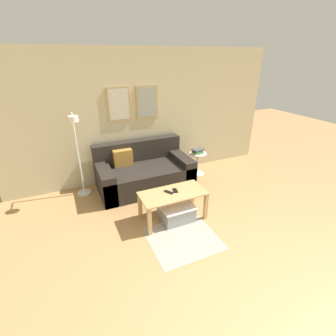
% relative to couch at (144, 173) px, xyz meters
% --- Properties ---
extents(ground_plane, '(16.00, 16.00, 0.00)m').
position_rel_couch_xyz_m(ground_plane, '(0.27, -3.23, -0.30)').
color(ground_plane, tan).
extents(wall_back, '(5.60, 0.09, 2.55)m').
position_rel_couch_xyz_m(wall_back, '(0.27, 0.50, 0.99)').
color(wall_back, '#C6BC93').
rests_on(wall_back, ground_plane).
extents(area_rug, '(0.97, 0.91, 0.01)m').
position_rel_couch_xyz_m(area_rug, '(-0.01, -1.69, -0.29)').
color(area_rug, '#A39989').
rests_on(area_rug, ground_plane).
extents(couch, '(1.78, 0.97, 0.86)m').
position_rel_couch_xyz_m(couch, '(0.00, 0.00, 0.00)').
color(couch, '#28231E').
rests_on(couch, ground_plane).
extents(coffee_table, '(1.02, 0.50, 0.48)m').
position_rel_couch_xyz_m(coffee_table, '(0.06, -1.20, 0.09)').
color(coffee_table, tan).
rests_on(coffee_table, ground_plane).
extents(storage_bin, '(0.52, 0.45, 0.25)m').
position_rel_couch_xyz_m(storage_bin, '(0.11, -1.24, -0.17)').
color(storage_bin, gray).
rests_on(storage_bin, ground_plane).
extents(floor_lamp, '(0.26, 0.51, 1.55)m').
position_rel_couch_xyz_m(floor_lamp, '(-1.14, 0.06, 0.61)').
color(floor_lamp, white).
rests_on(floor_lamp, ground_plane).
extents(side_table, '(0.37, 0.37, 0.49)m').
position_rel_couch_xyz_m(side_table, '(1.25, 0.04, -0.00)').
color(side_table, white).
rests_on(side_table, ground_plane).
extents(book_stack, '(0.25, 0.18, 0.10)m').
position_rel_couch_xyz_m(book_stack, '(1.23, 0.03, 0.24)').
color(book_stack, '#D8C666').
rests_on(book_stack, side_table).
extents(remote_control, '(0.11, 0.15, 0.02)m').
position_rel_couch_xyz_m(remote_control, '(0.01, -1.17, 0.19)').
color(remote_control, black).
rests_on(remote_control, coffee_table).
extents(cell_phone, '(0.09, 0.15, 0.01)m').
position_rel_couch_xyz_m(cell_phone, '(0.12, -1.16, 0.19)').
color(cell_phone, black).
rests_on(cell_phone, coffee_table).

